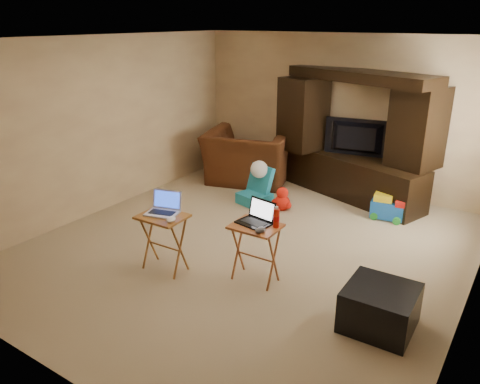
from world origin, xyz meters
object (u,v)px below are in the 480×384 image
Objects in this scene: recliner at (248,157)px; ottoman at (380,308)px; entertainment_center at (355,136)px; laptop_right at (254,213)px; water_bottle at (276,218)px; push_toy at (389,207)px; television at (356,138)px; plush_toy at (282,199)px; mouse_right at (260,230)px; tray_table_right at (255,253)px; child_rocker at (255,186)px; tray_table_left at (164,243)px; mouse_left at (171,219)px; laptop_left at (161,204)px.

ottoman is (3.25, -2.81, -0.25)m from recliner.
entertainment_center reaches higher than laptop_right.
push_toy is at bearing 77.90° from water_bottle.
television reaches higher than plush_toy.
mouse_right is (0.84, -2.03, 0.50)m from plush_toy.
water_bottle reaches higher than mouse_right.
push_toy is 0.76× the size of tray_table_right.
television is 1.73× the size of child_rocker.
tray_table_right reaches higher than child_rocker.
mouse_right reaches higher than child_rocker.
entertainment_center is 3.59m from tray_table_left.
mouse_left is at bearing -152.48° from tray_table_right.
tray_table_left is 1.11m from laptop_right.
tray_table_left reaches higher than child_rocker.
laptop_left reaches higher than water_bottle.
child_rocker is 2.89× the size of water_bottle.
child_rocker is (-1.13, -1.16, -0.66)m from television.
water_bottle is at bearing 27.36° from mouse_left.
push_toy is 0.80× the size of ottoman.
child_rocker is 2.28m from laptop_right.
laptop_right reaches higher than tray_table_left.
tray_table_right is 1.89× the size of laptop_left.
tray_table_left is at bearing -167.62° from mouse_right.
ottoman is 0.95× the size of tray_table_right.
tray_table_left is 1.91× the size of laptop_left.
mouse_right is (1.33, -2.04, 0.39)m from child_rocker.
recliner is 2.76× the size of push_toy.
tray_table_left is 1.19m from mouse_right.
tray_table_right is at bearing -114.55° from push_toy.
recliner is at bearing 143.91° from plush_toy.
plush_toy is at bearing -166.98° from push_toy.
television is 3.54m from laptop_left.
laptop_right is (-0.04, 0.02, 0.45)m from tray_table_right.
television reaches higher than mouse_left.
mouse_left reaches higher than child_rocker.
laptop_left is at bearing -161.15° from water_bottle.
laptop_left is (-2.41, -0.27, 0.59)m from ottoman.
laptop_right reaches higher than child_rocker.
entertainment_center reaches higher than laptop_left.
laptop_left reaches higher than plush_toy.
recliner is 3.49m from mouse_right.
mouse_left is at bearing -170.46° from ottoman.
ottoman is 1.35m from mouse_right.
laptop_right is (1.81, -2.72, 0.33)m from recliner.
plush_toy is 2.74× the size of mouse_left.
plush_toy is (1.14, -0.83, -0.26)m from recliner.
plush_toy is at bearing 109.25° from tray_table_right.
television reaches higher than water_bottle.
laptop_left is at bearing -130.06° from push_toy.
television is 1.53× the size of tray_table_right.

